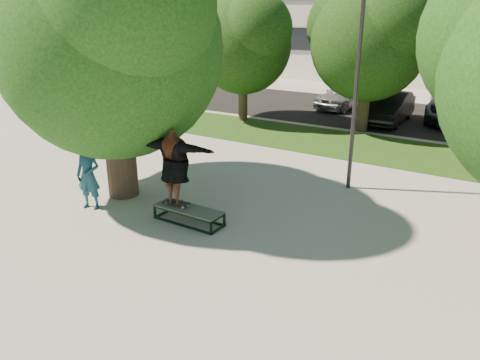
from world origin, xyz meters
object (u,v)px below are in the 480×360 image
Objects in this scene: car_silver_a at (345,95)px; car_dark at (389,108)px; grind_box at (189,215)px; car_grey at (456,105)px; lamppost at (357,80)px; bystander at (88,175)px; tree_left at (110,33)px.

car_dark is at bearing -27.68° from car_silver_a.
car_grey is at bearing 77.56° from grind_box.
car_grey is at bearing 8.49° from car_silver_a.
lamppost is 1.42× the size of car_dark.
lamppost is 1.13× the size of car_grey.
car_silver_a is (-2.03, 15.97, 0.53)m from grind_box.
bystander is 17.74m from car_grey.
grind_box is 13.78m from car_dark.
bystander is (-2.75, -0.68, 0.73)m from grind_box.
lamppost reaches higher than bystander.
lamppost reaches higher than car_dark.
tree_left is at bearing -143.58° from lamppost.
lamppost is at bearing -59.63° from car_silver_a.
car_grey is at bearing 67.57° from tree_left.
grind_box is (2.83, -0.56, -4.23)m from tree_left.
car_silver_a is 0.78× the size of car_grey.
grind_box is at bearing -11.25° from tree_left.
tree_left is 1.16× the size of lamppost.
lamppost reaches higher than grind_box.
car_dark is at bearing 73.94° from tree_left.
tree_left reaches higher than grind_box.
car_grey is at bearing 53.13° from bystander.
tree_left is 3.95× the size of grind_box.
car_silver_a is (0.79, 15.41, -3.70)m from tree_left.
grind_box is at bearing -118.90° from lamppost.
car_dark is 0.79× the size of car_grey.
lamppost is 3.39× the size of grind_box.
lamppost is 12.59m from car_silver_a.
tree_left is at bearing 77.15° from bystander.
lamppost is 7.66m from bystander.
bystander reaches higher than car_grey.
car_grey is (5.55, -0.05, 0.03)m from car_silver_a.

